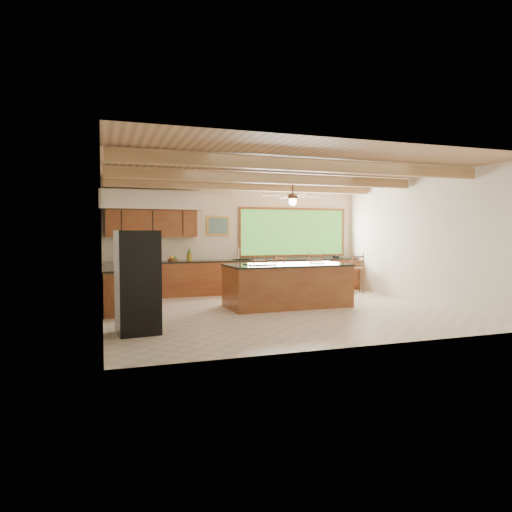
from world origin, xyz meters
name	(u,v)px	position (x,y,z in m)	size (l,w,h in m)	color
ground	(280,310)	(0.00, 0.00, 0.00)	(7.20, 7.20, 0.00)	beige
room_shell	(263,208)	(-0.17, 0.65, 2.21)	(7.27, 6.54, 3.02)	beige
counter_run	(215,279)	(-0.82, 2.52, 0.46)	(7.12, 3.10, 1.27)	brown
island	(287,285)	(0.35, 0.45, 0.48)	(2.78, 1.36, 0.98)	brown
refrigerator	(138,282)	(-3.05, -1.30, 0.85)	(0.72, 0.71, 1.70)	black
bar_stool_a	(261,274)	(0.10, 1.54, 0.63)	(0.50, 0.50, 1.07)	brown
bar_stool_b	(276,271)	(0.72, 2.11, 0.64)	(0.51, 0.51, 1.09)	brown
bar_stool_c	(317,269)	(1.89, 2.09, 0.68)	(0.53, 0.53, 1.15)	brown
bar_stool_d	(357,269)	(3.09, 2.00, 0.65)	(0.48, 0.48, 1.10)	brown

